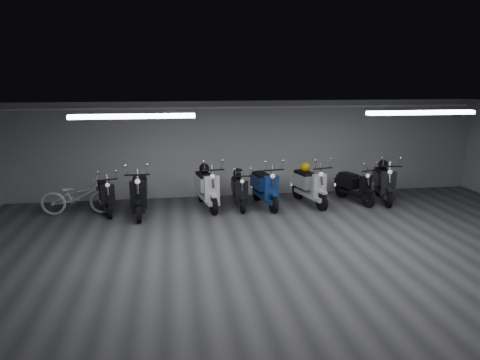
{
  "coord_description": "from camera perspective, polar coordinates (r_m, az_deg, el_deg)",
  "views": [
    {
      "loc": [
        -2.25,
        -7.95,
        3.51
      ],
      "look_at": [
        -0.67,
        2.5,
        1.05
      ],
      "focal_mm": 33.68,
      "sensor_mm": 36.0,
      "label": 1
    }
  ],
  "objects": [
    {
      "name": "floor",
      "position": [
        8.98,
        6.74,
        -10.04
      ],
      "size": [
        14.0,
        10.0,
        0.01
      ],
      "primitive_type": "cube",
      "color": "#353537",
      "rests_on": "ground"
    },
    {
      "name": "ceiling",
      "position": [
        8.29,
        7.26,
        8.12
      ],
      "size": [
        14.0,
        10.0,
        0.01
      ],
      "primitive_type": "cube",
      "color": "gray",
      "rests_on": "ground"
    },
    {
      "name": "back_wall",
      "position": [
        13.32,
        1.25,
        3.98
      ],
      "size": [
        14.0,
        0.01,
        2.8
      ],
      "primitive_type": "cube",
      "color": "gray",
      "rests_on": "ground"
    },
    {
      "name": "front_wall",
      "position": [
        4.27,
        26.12,
        -17.99
      ],
      "size": [
        14.0,
        0.01,
        2.8
      ],
      "primitive_type": "cube",
      "color": "gray",
      "rests_on": "ground"
    },
    {
      "name": "fluor_strip_left",
      "position": [
        9.02,
        -13.45,
        7.85
      ],
      "size": [
        2.4,
        0.18,
        0.08
      ],
      "primitive_type": "cube",
      "color": "white",
      "rests_on": "ceiling"
    },
    {
      "name": "fluor_strip_right",
      "position": [
        10.41,
        21.96,
        7.92
      ],
      "size": [
        2.4,
        0.18,
        0.08
      ],
      "primitive_type": "cube",
      "color": "white",
      "rests_on": "ceiling"
    },
    {
      "name": "conduit",
      "position": [
        13.1,
        1.34,
        9.2
      ],
      "size": [
        13.6,
        0.05,
        0.05
      ],
      "primitive_type": "cylinder",
      "rotation": [
        0.0,
        1.57,
        0.0
      ],
      "color": "white",
      "rests_on": "back_wall"
    },
    {
      "name": "scooter_0",
      "position": [
        12.17,
        -16.69,
        -1.18
      ],
      "size": [
        0.98,
        1.76,
        1.25
      ],
      "primitive_type": null,
      "rotation": [
        0.0,
        0.0,
        0.27
      ],
      "color": "black",
      "rests_on": "floor"
    },
    {
      "name": "scooter_1",
      "position": [
        11.74,
        -12.67,
        -0.86
      ],
      "size": [
        0.72,
        2.01,
        1.48
      ],
      "primitive_type": null,
      "rotation": [
        0.0,
        0.0,
        0.03
      ],
      "color": "black",
      "rests_on": "floor"
    },
    {
      "name": "scooter_2",
      "position": [
        12.08,
        -4.21,
        -0.24
      ],
      "size": [
        0.99,
        2.04,
        1.46
      ],
      "primitive_type": null,
      "rotation": [
        0.0,
        0.0,
        0.18
      ],
      "color": "silver",
      "rests_on": "floor"
    },
    {
      "name": "scooter_3",
      "position": [
        12.15,
        -0.06,
        -0.71
      ],
      "size": [
        0.55,
        1.64,
        1.22
      ],
      "primitive_type": null,
      "rotation": [
        0.0,
        0.0,
        0.0
      ],
      "color": "black",
      "rests_on": "floor"
    },
    {
      "name": "scooter_4",
      "position": [
        12.23,
        3.19,
        -0.17
      ],
      "size": [
        0.93,
        1.98,
        1.42
      ],
      "primitive_type": null,
      "rotation": [
        0.0,
        0.0,
        0.16
      ],
      "color": "navy",
      "rests_on": "floor"
    },
    {
      "name": "scooter_6",
      "position": [
        12.54,
        8.84,
        0.04
      ],
      "size": [
        1.07,
        2.01,
        1.42
      ],
      "primitive_type": null,
      "rotation": [
        0.0,
        0.0,
        0.24
      ],
      "color": "#BCBDC0",
      "rests_on": "floor"
    },
    {
      "name": "scooter_7",
      "position": [
        13.03,
        14.38,
        -0.07
      ],
      "size": [
        1.06,
        1.79,
        1.27
      ],
      "primitive_type": null,
      "rotation": [
        0.0,
        0.0,
        0.31
      ],
      "color": "black",
      "rests_on": "floor"
    },
    {
      "name": "scooter_9",
      "position": [
        13.35,
        17.83,
        0.35
      ],
      "size": [
        1.04,
        2.0,
        1.42
      ],
      "primitive_type": null,
      "rotation": [
        0.0,
        0.0,
        -0.22
      ],
      "color": "black",
      "rests_on": "floor"
    },
    {
      "name": "bicycle",
      "position": [
        12.28,
        -19.93,
        -1.46
      ],
      "size": [
        1.83,
        0.68,
        1.18
      ],
      "primitive_type": "imported",
      "rotation": [
        0.0,
        0.0,
        1.55
      ],
      "color": "white",
      "rests_on": "floor"
    },
    {
      "name": "helmet_0",
      "position": [
        12.27,
        -4.55,
        1.47
      ],
      "size": [
        0.28,
        0.28,
        0.28
      ],
      "primitive_type": "sphere",
      "color": "black",
      "rests_on": "scooter_2"
    },
    {
      "name": "helmet_1",
      "position": [
        12.3,
        -0.22,
        0.86
      ],
      "size": [
        0.29,
        0.29,
        0.29
      ],
      "primitive_type": "sphere",
      "color": "black",
      "rests_on": "scooter_3"
    },
    {
      "name": "helmet_2",
      "position": [
        12.7,
        8.28,
        1.64
      ],
      "size": [
        0.27,
        0.27,
        0.27
      ],
      "primitive_type": "sphere",
      "color": "#DAA00C",
      "rests_on": "scooter_6"
    },
    {
      "name": "helmet_3",
      "position": [
        13.54,
        17.67,
        1.87
      ],
      "size": [
        0.28,
        0.28,
        0.28
      ],
      "primitive_type": "sphere",
      "color": "black",
      "rests_on": "scooter_9"
    }
  ]
}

